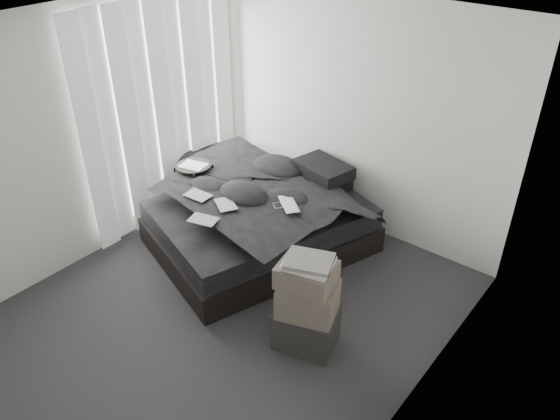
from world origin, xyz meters
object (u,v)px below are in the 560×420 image
Objects in this scene: laptop at (284,199)px; side_stand at (196,194)px; box_lower at (306,327)px; bed at (260,235)px.

laptop reaches higher than side_stand.
side_stand is (-1.31, 0.01, -0.43)m from laptop.
side_stand is 2.33m from box_lower.
bed is 2.96× the size of side_stand.
bed is at bearing 4.36° from side_stand.
laptop reaches higher than bed.
side_stand reaches higher than box_lower.
bed is at bearing -154.50° from laptop.
bed is 6.24× the size of laptop.
laptop is at bearing 7.50° from bed.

